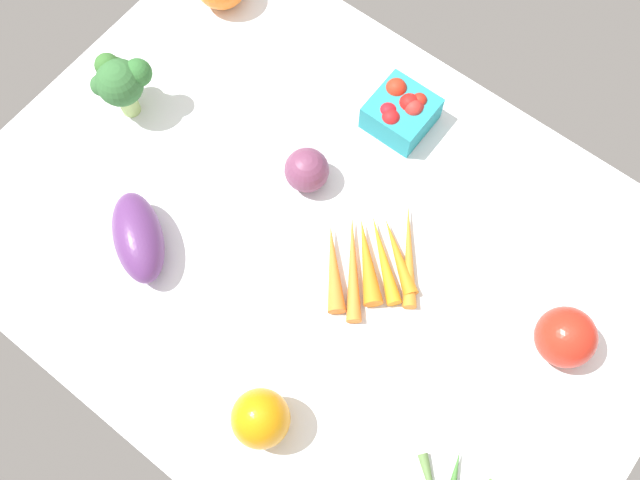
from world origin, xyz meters
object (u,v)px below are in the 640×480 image
(berry_basket, at_px, (402,111))
(eggplant, at_px, (138,237))
(bell_pepper_orange, at_px, (261,419))
(bell_pepper_red, at_px, (566,337))
(carrot_bunch, at_px, (371,260))
(red_onion_center, at_px, (307,170))
(broccoli_head, at_px, (120,80))

(berry_basket, distance_m, eggplant, 0.44)
(bell_pepper_orange, xyz_separation_m, eggplant, (0.30, -0.09, -0.01))
(bell_pepper_red, bearing_deg, berry_basket, -22.65)
(carrot_bunch, bearing_deg, eggplant, 33.06)
(bell_pepper_orange, bearing_deg, bell_pepper_red, -127.46)
(red_onion_center, xyz_separation_m, eggplant, (0.12, 0.23, 0.00))
(bell_pepper_orange, distance_m, eggplant, 0.32)
(red_onion_center, bearing_deg, broccoli_head, 12.45)
(bell_pepper_red, bearing_deg, carrot_bunch, 12.54)
(carrot_bunch, bearing_deg, berry_basket, -64.82)
(carrot_bunch, bearing_deg, bell_pepper_red, -167.46)
(red_onion_center, relative_size, berry_basket, 0.73)
(bell_pepper_orange, height_order, bell_pepper_red, bell_pepper_orange)
(red_onion_center, height_order, broccoli_head, broccoli_head)
(red_onion_center, bearing_deg, berry_basket, -107.11)
(carrot_bunch, bearing_deg, broccoli_head, 2.09)
(eggplant, relative_size, broccoli_head, 1.28)
(red_onion_center, height_order, eggplant, eggplant)
(bell_pepper_orange, bearing_deg, carrot_bunch, -85.54)
(carrot_bunch, bearing_deg, red_onion_center, -17.76)
(bell_pepper_orange, bearing_deg, berry_basket, -75.77)
(eggplant, xyz_separation_m, broccoli_head, (0.18, -0.17, 0.04))
(bell_pepper_orange, height_order, berry_basket, bell_pepper_orange)
(broccoli_head, bearing_deg, berry_basket, -146.24)
(red_onion_center, distance_m, broccoli_head, 0.31)
(eggplant, distance_m, broccoli_head, 0.25)
(bell_pepper_red, xyz_separation_m, broccoli_head, (0.74, 0.08, 0.03))
(bell_pepper_orange, xyz_separation_m, berry_basket, (0.13, -0.50, -0.01))
(berry_basket, relative_size, carrot_bunch, 0.43)
(red_onion_center, height_order, berry_basket, red_onion_center)
(carrot_bunch, xyz_separation_m, broccoli_head, (0.46, 0.02, 0.06))
(bell_pepper_orange, height_order, eggplant, bell_pepper_orange)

